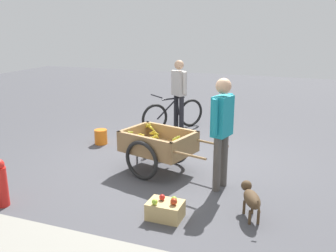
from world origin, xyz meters
name	(u,v)px	position (x,y,z in m)	size (l,w,h in m)	color
ground_plane	(174,167)	(0.00, 0.00, 0.00)	(24.00, 24.00, 0.00)	#47474C
fruit_cart	(158,146)	(0.19, 0.26, 0.43)	(1.79, 1.17, 0.72)	#937047
vendor_person	(222,124)	(-0.92, 0.55, 1.00)	(0.28, 0.54, 1.66)	#4C4742
bicycle	(173,115)	(0.81, -2.19, 0.35)	(1.04, 1.37, 0.85)	black
cyclist_person	(179,88)	(0.72, -2.32, 0.95)	(0.43, 0.40, 1.59)	black
dog	(251,198)	(-1.48, 1.27, 0.27)	(0.35, 0.63, 0.40)	#4C3823
fire_hydrant	(0,183)	(1.70, 2.15, 0.33)	(0.25, 0.25, 0.67)	red
plastic_bucket	(101,137)	(1.83, -0.66, 0.15)	(0.26, 0.26, 0.30)	orange
apple_crate	(165,209)	(-0.48, 1.68, 0.12)	(0.44, 0.32, 0.31)	tan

